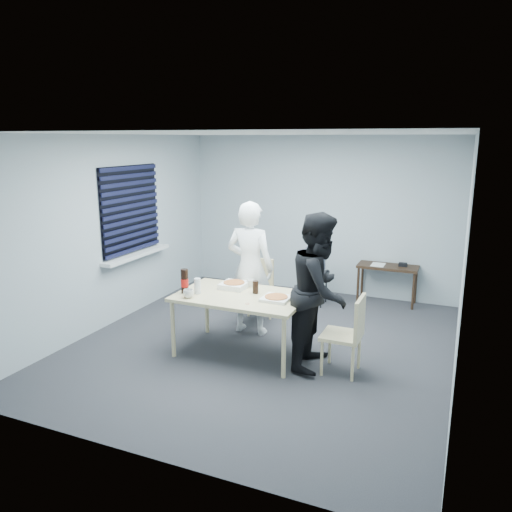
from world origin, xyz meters
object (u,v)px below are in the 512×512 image
at_px(mug_b, 251,283).
at_px(soda_bottle, 185,282).
at_px(mug_a, 188,294).
at_px(backpack, 315,260).
at_px(dining_table, 241,300).
at_px(stool, 315,279).
at_px(person_black, 320,291).
at_px(side_table, 388,270).
at_px(chair_right, 350,330).
at_px(chair_far, 257,285).
at_px(person_white, 250,268).

distance_m(mug_b, soda_bottle, 0.84).
bearing_deg(soda_bottle, mug_a, -47.09).
distance_m(mug_a, mug_b, 0.85).
xyz_separation_m(backpack, mug_a, (-0.81, -2.45, 0.07)).
height_order(backpack, soda_bottle, soda_bottle).
distance_m(dining_table, stool, 2.16).
bearing_deg(mug_b, person_black, -16.98).
distance_m(person_black, soda_bottle, 1.61).
xyz_separation_m(person_black, backpack, (-0.65, 2.05, -0.18)).
relative_size(side_table, backpack, 2.31).
height_order(stool, mug_b, mug_b).
bearing_deg(mug_a, chair_right, 9.28).
bearing_deg(backpack, person_black, -56.34).
height_order(chair_far, soda_bottle, soda_bottle).
bearing_deg(side_table, soda_bottle, -125.24).
relative_size(chair_right, mug_a, 7.24).
xyz_separation_m(person_white, side_table, (1.50, 1.94, -0.35)).
bearing_deg(stool, backpack, -90.00).
bearing_deg(dining_table, mug_b, 94.71).
height_order(dining_table, stool, dining_table).
bearing_deg(backpack, chair_far, -103.22).
xyz_separation_m(dining_table, side_table, (1.33, 2.61, -0.14)).
distance_m(backpack, mug_b, 1.78).
distance_m(chair_far, soda_bottle, 1.41).
xyz_separation_m(backpack, soda_bottle, (-0.95, -2.30, 0.17)).
bearing_deg(mug_a, person_white, 71.22).
height_order(stool, backpack, backpack).
distance_m(mug_a, soda_bottle, 0.22).
distance_m(backpack, soda_bottle, 2.50).
bearing_deg(chair_far, soda_bottle, -106.49).
bearing_deg(mug_b, soda_bottle, -138.55).
relative_size(backpack, soda_bottle, 1.35).
bearing_deg(person_white, dining_table, 104.59).
bearing_deg(person_black, person_white, 61.28).
height_order(person_white, person_black, same).
bearing_deg(chair_right, side_table, 89.82).
distance_m(backpack, mug_a, 2.58).
distance_m(dining_table, person_white, 0.72).
height_order(person_white, stool, person_white).
relative_size(dining_table, stool, 2.93).
height_order(backpack, mug_b, backpack).
bearing_deg(stool, mug_a, -108.27).
height_order(person_white, mug_a, person_white).
height_order(mug_a, soda_bottle, soda_bottle).
distance_m(chair_far, person_white, 0.59).
bearing_deg(dining_table, person_black, 3.51).
relative_size(backpack, mug_a, 3.23).
bearing_deg(backpack, mug_a, -92.27).
bearing_deg(person_white, stool, -107.91).
bearing_deg(chair_right, soda_bottle, -175.46).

